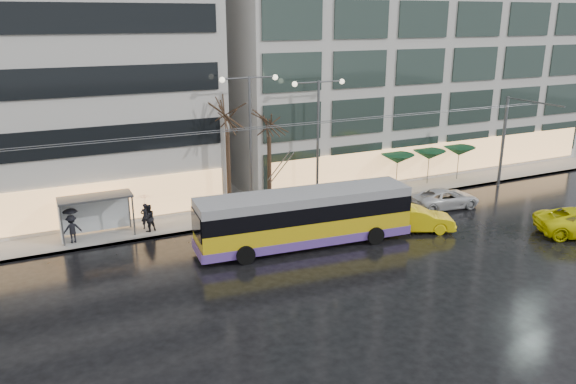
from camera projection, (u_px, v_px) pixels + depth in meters
ground at (296, 284)px, 27.93m from camera, size 140.00×140.00×0.00m
sidewalk at (235, 199)px, 40.80m from camera, size 80.00×10.00×0.15m
kerb at (262, 220)px, 36.53m from camera, size 80.00×0.10×0.15m
building_right at (397, 18)px, 48.33m from camera, size 32.00×14.00×25.00m
trolleybus at (304, 220)px, 32.25m from camera, size 12.74×5.37×5.83m
catenary at (253, 163)px, 33.91m from camera, size 42.24×5.12×7.00m
bus_shelter at (89, 207)px, 33.12m from camera, size 4.20×1.60×2.51m
street_lamp_near at (250, 126)px, 36.27m from camera, size 3.96×0.36×9.03m
street_lamp_far at (318, 124)px, 38.41m from camera, size 3.96×0.36×8.53m
tree_a at (227, 110)px, 35.50m from camera, size 3.20×3.20×8.40m
tree_b at (269, 117)px, 37.11m from camera, size 3.20×3.20×7.70m
parasol_a at (398, 159)px, 42.43m from camera, size 2.50×2.50×2.65m
parasol_b at (429, 155)px, 43.66m from camera, size 2.50×2.50×2.65m
parasol_c at (459, 151)px, 44.89m from camera, size 2.50×2.50×2.65m
taxi_b at (416, 219)px, 34.66m from camera, size 4.94×3.43×1.54m
sedan_silver at (445, 198)px, 38.97m from camera, size 5.06×2.73×1.35m
pedestrian_a at (145, 206)px, 34.46m from camera, size 1.04×1.05×2.19m
pedestrian_b at (149, 218)px, 34.17m from camera, size 0.99×0.87×1.70m
pedestrian_c at (71, 224)px, 32.38m from camera, size 1.17×0.95×2.11m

